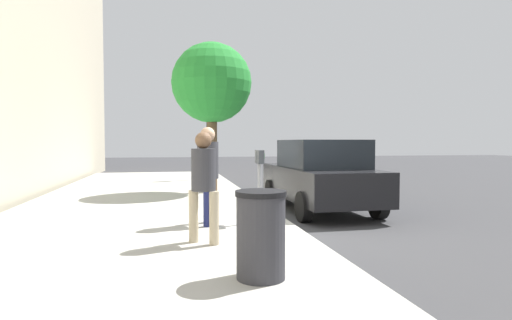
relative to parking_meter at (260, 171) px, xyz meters
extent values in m
plane|color=#38383A|center=(0.41, -0.61, -1.17)|extent=(80.00, 80.00, 0.00)
cube|color=#A8A59E|center=(0.41, 2.39, -1.09)|extent=(28.00, 6.00, 0.15)
cylinder|color=gray|center=(0.00, 0.00, -0.44)|extent=(0.07, 0.07, 1.15)
cube|color=#383D42|center=(-0.10, 0.00, 0.26)|extent=(0.16, 0.11, 0.26)
cube|color=#383D42|center=(0.10, 0.00, 0.26)|extent=(0.16, 0.11, 0.26)
cube|color=#268C33|center=(-0.10, -0.06, 0.28)|extent=(0.10, 0.01, 0.10)
cube|color=#268C33|center=(0.10, -0.06, 0.28)|extent=(0.10, 0.01, 0.10)
cylinder|color=#191E4C|center=(0.22, 0.97, -0.58)|extent=(0.15, 0.15, 0.88)
cylinder|color=#191E4C|center=(-0.18, 1.03, -0.58)|extent=(0.15, 0.15, 0.88)
cylinder|color=#333338|center=(0.02, 1.00, 0.21)|extent=(0.40, 0.40, 0.69)
sphere|color=tan|center=(0.02, 1.00, 0.69)|extent=(0.27, 0.27, 0.27)
cylinder|color=tan|center=(-1.32, 1.34, -0.61)|extent=(0.15, 0.15, 0.82)
cylinder|color=tan|center=(-1.55, 1.04, -0.61)|extent=(0.15, 0.15, 0.82)
cylinder|color=#333338|center=(-1.43, 1.19, 0.12)|extent=(0.37, 0.37, 0.65)
sphere|color=brown|center=(-1.43, 1.19, 0.58)|extent=(0.26, 0.26, 0.26)
cube|color=black|center=(2.06, -1.96, -0.46)|extent=(4.42, 1.88, 0.76)
cube|color=black|center=(1.86, -1.96, 0.26)|extent=(2.22, 1.71, 0.68)
cylinder|color=black|center=(3.48, -1.08, -0.84)|extent=(0.66, 0.23, 0.66)
cylinder|color=black|center=(3.50, -2.82, -0.84)|extent=(0.66, 0.23, 0.66)
cylinder|color=black|center=(0.62, -1.10, -0.84)|extent=(0.66, 0.23, 0.66)
cylinder|color=black|center=(0.64, -2.85, -0.84)|extent=(0.66, 0.23, 0.66)
cylinder|color=brown|center=(5.14, 0.42, 0.32)|extent=(0.32, 0.32, 2.66)
sphere|color=#24862F|center=(5.14, 0.42, 2.39)|extent=(2.48, 2.48, 2.48)
cylinder|color=black|center=(9.68, 0.16, 0.78)|extent=(0.12, 0.12, 3.60)
cube|color=black|center=(9.68, -0.04, 2.13)|extent=(0.24, 0.20, 0.76)
sphere|color=red|center=(9.68, -0.15, 2.37)|extent=(0.14, 0.14, 0.14)
sphere|color=orange|center=(9.68, -0.15, 2.13)|extent=(0.14, 0.14, 0.14)
sphere|color=green|center=(9.68, -0.15, 1.89)|extent=(0.14, 0.14, 0.14)
cylinder|color=#2D2D33|center=(-3.22, 0.67, -0.54)|extent=(0.56, 0.56, 0.95)
cylinder|color=black|center=(-3.22, 0.67, -0.04)|extent=(0.59, 0.59, 0.06)
camera|label=1|loc=(-7.81, 1.67, 0.55)|focal=29.10mm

